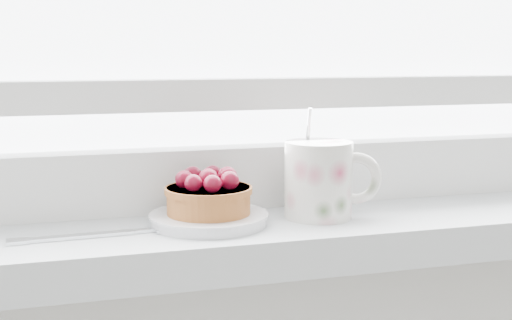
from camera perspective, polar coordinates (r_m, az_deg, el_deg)
name	(u,v)px	position (r m, az deg, el deg)	size (l,w,h in m)	color
saucer	(209,219)	(0.74, -3.80, -4.74)	(0.12, 0.12, 0.01)	silver
raspberry_tart	(209,194)	(0.74, -3.82, -2.76)	(0.09, 0.09, 0.05)	brown
floral_mug	(321,178)	(0.77, 5.23, -1.45)	(0.11, 0.09, 0.12)	silver
fork	(116,233)	(0.72, -11.17, -5.75)	(0.21, 0.03, 0.00)	silver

